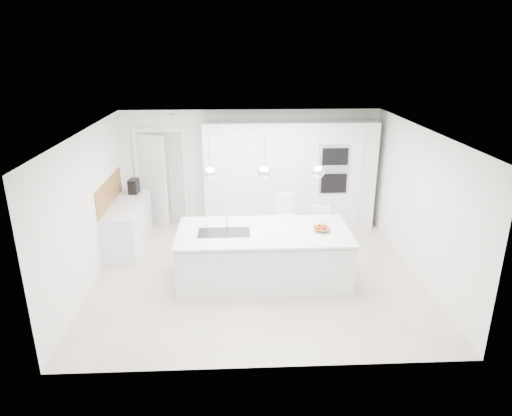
{
  "coord_description": "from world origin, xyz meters",
  "views": [
    {
      "loc": [
        -0.35,
        -7.15,
        3.77
      ],
      "look_at": [
        0.0,
        0.3,
        1.1
      ],
      "focal_mm": 32.0,
      "sensor_mm": 36.0,
      "label": 1
    }
  ],
  "objects_px": {
    "island_base": "(264,258)",
    "fruit_bowl": "(322,229)",
    "bar_stool_left": "(285,226)",
    "bar_stool_right": "(322,234)",
    "espresso_machine": "(134,186)"
  },
  "relations": [
    {
      "from": "island_base",
      "to": "bar_stool_left",
      "type": "relative_size",
      "value": 2.38
    },
    {
      "from": "island_base",
      "to": "bar_stool_right",
      "type": "bearing_deg",
      "value": 35.34
    },
    {
      "from": "bar_stool_right",
      "to": "espresso_machine",
      "type": "bearing_deg",
      "value": 172.2
    },
    {
      "from": "bar_stool_left",
      "to": "espresso_machine",
      "type": "bearing_deg",
      "value": 146.15
    },
    {
      "from": "island_base",
      "to": "espresso_machine",
      "type": "height_order",
      "value": "espresso_machine"
    },
    {
      "from": "fruit_bowl",
      "to": "bar_stool_right",
      "type": "bearing_deg",
      "value": 78.05
    },
    {
      "from": "island_base",
      "to": "fruit_bowl",
      "type": "distance_m",
      "value": 1.07
    },
    {
      "from": "island_base",
      "to": "bar_stool_left",
      "type": "bearing_deg",
      "value": 65.15
    },
    {
      "from": "bar_stool_left",
      "to": "fruit_bowl",
      "type": "bearing_deg",
      "value": -77.67
    },
    {
      "from": "island_base",
      "to": "bar_stool_right",
      "type": "relative_size",
      "value": 2.81
    },
    {
      "from": "fruit_bowl",
      "to": "espresso_machine",
      "type": "relative_size",
      "value": 0.93
    },
    {
      "from": "island_base",
      "to": "bar_stool_right",
      "type": "height_order",
      "value": "bar_stool_right"
    },
    {
      "from": "island_base",
      "to": "espresso_machine",
      "type": "bearing_deg",
      "value": 139.13
    },
    {
      "from": "bar_stool_left",
      "to": "bar_stool_right",
      "type": "distance_m",
      "value": 0.69
    },
    {
      "from": "island_base",
      "to": "fruit_bowl",
      "type": "xyz_separation_m",
      "value": [
        0.94,
        -0.01,
        0.5
      ]
    }
  ]
}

